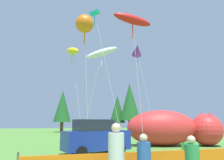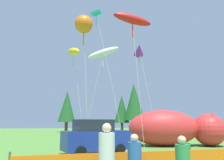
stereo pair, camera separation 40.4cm
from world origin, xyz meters
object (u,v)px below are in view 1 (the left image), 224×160
(kite_orange_flower, at_px, (85,24))
(kite_teal_diamond, at_px, (95,16))
(parked_car, at_px, (96,137))
(inflatable_cat, at_px, (173,129))
(folding_chair, at_px, (187,150))
(kite_yellow_hero, at_px, (72,51))
(kite_purple_delta, at_px, (137,50))
(kite_red_lizard, at_px, (132,20))
(spectator_in_black_shirt, at_px, (116,158))
(kite_white_ghost, at_px, (101,53))

(kite_orange_flower, bearing_deg, kite_teal_diamond, 77.81)
(parked_car, relative_size, inflatable_cat, 0.54)
(folding_chair, distance_m, kite_yellow_hero, 11.80)
(kite_yellow_hero, bearing_deg, kite_purple_delta, 17.36)
(inflatable_cat, relative_size, kite_orange_flower, 0.97)
(parked_car, relative_size, kite_orange_flower, 0.53)
(kite_red_lizard, height_order, kite_yellow_hero, kite_red_lizard)
(folding_chair, distance_m, kite_purple_delta, 12.62)
(inflatable_cat, xyz_separation_m, spectator_in_black_shirt, (-7.16, -11.23, -0.29))
(kite_teal_diamond, height_order, kite_white_ghost, kite_teal_diamond)
(spectator_in_black_shirt, xyz_separation_m, kite_yellow_hero, (-1.06, 12.14, 6.67))
(folding_chair, relative_size, kite_purple_delta, 0.09)
(parked_car, distance_m, spectator_in_black_shirt, 7.98)
(inflatable_cat, bearing_deg, folding_chair, -100.64)
(inflatable_cat, height_order, kite_teal_diamond, kite_teal_diamond)
(inflatable_cat, bearing_deg, kite_orange_flower, -137.79)
(folding_chair, xyz_separation_m, kite_purple_delta, (0.66, 9.46, 8.33))
(kite_teal_diamond, bearing_deg, parked_car, -95.23)
(spectator_in_black_shirt, distance_m, kite_red_lizard, 11.08)
(kite_red_lizard, relative_size, kite_white_ghost, 1.04)
(inflatable_cat, relative_size, spectator_in_black_shirt, 4.22)
(parked_car, xyz_separation_m, spectator_in_black_shirt, (-0.47, -7.97, 0.02))
(kite_teal_diamond, xyz_separation_m, kite_white_ghost, (0.64, 0.28, -3.43))
(spectator_in_black_shirt, xyz_separation_m, kite_white_ghost, (1.57, 13.24, 7.05))
(parked_car, xyz_separation_m, kite_yellow_hero, (-1.54, 4.17, 6.69))
(kite_teal_diamond, bearing_deg, inflatable_cat, -15.51)
(kite_yellow_hero, bearing_deg, spectator_in_black_shirt, -85.00)
(kite_purple_delta, distance_m, kite_orange_flower, 9.53)
(kite_yellow_hero, bearing_deg, folding_chair, -52.98)
(kite_orange_flower, bearing_deg, kite_white_ghost, 73.15)
(kite_yellow_hero, distance_m, kite_purple_delta, 6.71)
(folding_chair, xyz_separation_m, spectator_in_black_shirt, (-4.58, -4.66, 0.49))
(spectator_in_black_shirt, relative_size, kite_yellow_hero, 0.22)
(folding_chair, distance_m, spectator_in_black_shirt, 6.55)
(parked_car, height_order, kite_yellow_hero, kite_yellow_hero)
(inflatable_cat, height_order, kite_orange_flower, kite_orange_flower)
(kite_red_lizard, bearing_deg, parked_car, 169.67)
(parked_car, bearing_deg, kite_red_lizard, -28.29)
(spectator_in_black_shirt, distance_m, kite_teal_diamond, 16.69)
(kite_teal_diamond, relative_size, kite_yellow_hero, 1.43)
(kite_orange_flower, bearing_deg, spectator_in_black_shirt, -86.11)
(parked_car, height_order, kite_teal_diamond, kite_teal_diamond)
(kite_yellow_hero, height_order, kite_white_ghost, kite_white_ghost)
(folding_chair, xyz_separation_m, kite_orange_flower, (-5.03, 1.92, 7.07))
(parked_car, distance_m, kite_white_ghost, 8.89)
(kite_yellow_hero, xyz_separation_m, kite_orange_flower, (0.61, -5.56, -0.09))
(folding_chair, bearing_deg, kite_orange_flower, 100.26)
(parked_car, distance_m, folding_chair, 5.30)
(inflatable_cat, relative_size, kite_white_ghost, 0.89)
(kite_teal_diamond, bearing_deg, kite_red_lizard, -70.87)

